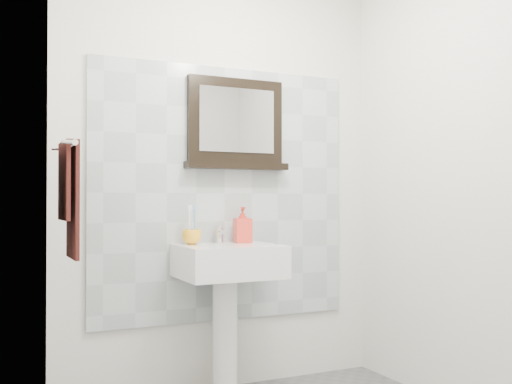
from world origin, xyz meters
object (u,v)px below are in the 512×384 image
toothbrush_cup (192,237)px  soap_dispenser (243,225)px  pedestal_sink (228,278)px  hand_towel (69,190)px  framed_mirror (236,126)px

toothbrush_cup → soap_dispenser: bearing=1.9°
pedestal_sink → toothbrush_cup: size_ratio=9.00×
pedestal_sink → hand_towel: bearing=-169.2°
pedestal_sink → framed_mirror: size_ratio=1.51×
soap_dispenser → framed_mirror: bearing=111.1°
toothbrush_cup → framed_mirror: framed_mirror is taller
pedestal_sink → hand_towel: size_ratio=1.75×
pedestal_sink → soap_dispenser: bearing=40.0°
framed_mirror → hand_towel: bearing=-160.6°
toothbrush_cup → soap_dispenser: 0.32m
toothbrush_cup → hand_towel: (-0.70, -0.28, 0.25)m
pedestal_sink → soap_dispenser: (0.14, 0.12, 0.29)m
hand_towel → framed_mirror: bearing=19.4°
framed_mirror → hand_towel: (-1.00, -0.35, -0.40)m
toothbrush_cup → framed_mirror: (0.30, 0.08, 0.65)m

